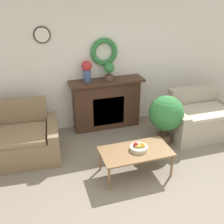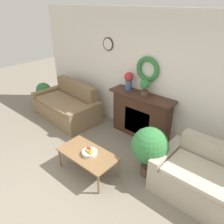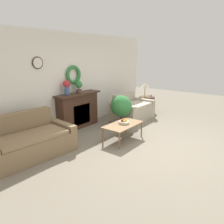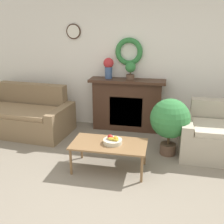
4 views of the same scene
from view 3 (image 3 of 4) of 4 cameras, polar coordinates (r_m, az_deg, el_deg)
name	(u,v)px [view 3 (image 3 of 4)]	position (r m, az deg, el deg)	size (l,w,h in m)	color
ground_plane	(157,147)	(5.29, 11.59, -8.97)	(16.00, 16.00, 0.00)	gray
wall_back	(74,81)	(6.52, -9.87, 8.04)	(6.80, 0.16, 2.70)	white
fireplace	(78,110)	(6.47, -8.87, 0.48)	(1.47, 0.41, 1.03)	#42281C
couch_left	(28,142)	(5.00, -21.09, -7.25)	(1.90, 1.12, 0.90)	#846B4C
loveseat_right	(132,110)	(7.31, 5.18, 0.57)	(1.38, 0.97, 0.83)	#B2A893
coffee_table	(123,126)	(5.47, 2.91, -3.55)	(1.08, 0.57, 0.42)	olive
fruit_bowl	(124,122)	(5.50, 3.14, -2.61)	(0.27, 0.27, 0.12)	beige
side_table_by_loveseat	(147,104)	(8.28, 9.04, 2.01)	(0.57, 0.57, 0.58)	#42281C
table_lamp	(145,85)	(8.12, 8.64, 6.87)	(0.30, 0.30, 0.52)	#B28E42
mug	(151,95)	(8.28, 10.17, 4.33)	(0.08, 0.08, 0.10)	silver
vase_on_mantel_left	(67,86)	(6.08, -11.75, 6.56)	(0.20, 0.20, 0.40)	#3D5684
potted_plant_on_mantel	(79,86)	(6.36, -8.67, 6.73)	(0.20, 0.20, 0.34)	brown
potted_plant_floor_by_loveseat	(121,107)	(6.45, 2.40, 1.33)	(0.63, 0.63, 0.94)	brown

